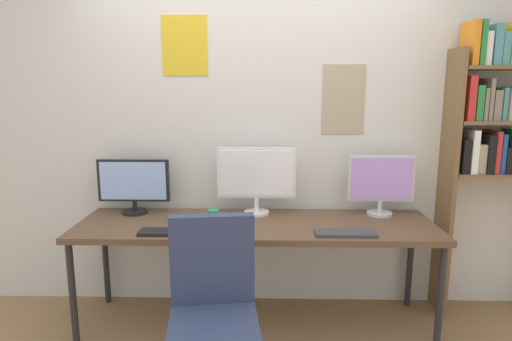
{
  "coord_description": "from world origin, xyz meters",
  "views": [
    {
      "loc": [
        0.06,
        -2.22,
        1.64
      ],
      "look_at": [
        0.0,
        0.65,
        1.09
      ],
      "focal_mm": 30.63,
      "sensor_mm": 36.0,
      "label": 1
    }
  ],
  "objects_px": {
    "monitor_center": "(256,177)",
    "monitor_right": "(381,182)",
    "office_chair": "(214,333)",
    "keyboard_left": "(165,232)",
    "monitor_left": "(134,184)",
    "computer_mouse": "(221,228)",
    "coffee_mug": "(214,216)",
    "desk": "(256,230)",
    "keyboard_right": "(345,233)",
    "bookshelf": "(500,129)"
  },
  "relations": [
    {
      "from": "bookshelf",
      "to": "keyboard_left",
      "type": "height_order",
      "value": "bookshelf"
    },
    {
      "from": "keyboard_right",
      "to": "bookshelf",
      "type": "bearing_deg",
      "value": 22.24
    },
    {
      "from": "monitor_center",
      "to": "monitor_right",
      "type": "relative_size",
      "value": 1.2
    },
    {
      "from": "office_chair",
      "to": "bookshelf",
      "type": "bearing_deg",
      "value": 28.36
    },
    {
      "from": "coffee_mug",
      "to": "bookshelf",
      "type": "bearing_deg",
      "value": 6.82
    },
    {
      "from": "monitor_center",
      "to": "coffee_mug",
      "type": "xyz_separation_m",
      "value": [
        -0.28,
        -0.22,
        -0.23
      ]
    },
    {
      "from": "computer_mouse",
      "to": "office_chair",
      "type": "bearing_deg",
      "value": -87.99
    },
    {
      "from": "office_chair",
      "to": "monitor_center",
      "type": "bearing_deg",
      "value": 78.75
    },
    {
      "from": "coffee_mug",
      "to": "desk",
      "type": "bearing_deg",
      "value": 1.08
    },
    {
      "from": "keyboard_left",
      "to": "keyboard_right",
      "type": "xyz_separation_m",
      "value": [
        1.12,
        0.0,
        0.0
      ]
    },
    {
      "from": "desk",
      "to": "monitor_right",
      "type": "xyz_separation_m",
      "value": [
        0.88,
        0.21,
        0.28
      ]
    },
    {
      "from": "monitor_center",
      "to": "coffee_mug",
      "type": "relative_size",
      "value": 5.26
    },
    {
      "from": "computer_mouse",
      "to": "monitor_left",
      "type": "bearing_deg",
      "value": 150.18
    },
    {
      "from": "keyboard_left",
      "to": "coffee_mug",
      "type": "height_order",
      "value": "coffee_mug"
    },
    {
      "from": "computer_mouse",
      "to": "keyboard_right",
      "type": "bearing_deg",
      "value": -4.66
    },
    {
      "from": "office_chair",
      "to": "coffee_mug",
      "type": "distance_m",
      "value": 0.87
    },
    {
      "from": "bookshelf",
      "to": "monitor_center",
      "type": "bearing_deg",
      "value": -179.39
    },
    {
      "from": "office_chair",
      "to": "keyboard_left",
      "type": "relative_size",
      "value": 3.03
    },
    {
      "from": "bookshelf",
      "to": "monitor_left",
      "type": "relative_size",
      "value": 4.04
    },
    {
      "from": "bookshelf",
      "to": "coffee_mug",
      "type": "xyz_separation_m",
      "value": [
        -1.97,
        -0.24,
        -0.57
      ]
    },
    {
      "from": "monitor_right",
      "to": "monitor_left",
      "type": "bearing_deg",
      "value": 180.0
    },
    {
      "from": "monitor_center",
      "to": "coffee_mug",
      "type": "bearing_deg",
      "value": -142.45
    },
    {
      "from": "monitor_left",
      "to": "keyboard_left",
      "type": "height_order",
      "value": "monitor_left"
    },
    {
      "from": "keyboard_right",
      "to": "computer_mouse",
      "type": "height_order",
      "value": "computer_mouse"
    },
    {
      "from": "monitor_left",
      "to": "keyboard_left",
      "type": "xyz_separation_m",
      "value": [
        0.32,
        -0.44,
        -0.21
      ]
    },
    {
      "from": "office_chair",
      "to": "monitor_left",
      "type": "xyz_separation_m",
      "value": [
        -0.68,
        1.0,
        0.55
      ]
    },
    {
      "from": "monitor_left",
      "to": "keyboard_left",
      "type": "distance_m",
      "value": 0.58
    },
    {
      "from": "desk",
      "to": "monitor_left",
      "type": "xyz_separation_m",
      "value": [
        -0.88,
        0.21,
        0.26
      ]
    },
    {
      "from": "office_chair",
      "to": "keyboard_left",
      "type": "xyz_separation_m",
      "value": [
        -0.36,
        0.56,
        0.35
      ]
    },
    {
      "from": "office_chair",
      "to": "monitor_left",
      "type": "relative_size",
      "value": 1.93
    },
    {
      "from": "office_chair",
      "to": "coffee_mug",
      "type": "height_order",
      "value": "office_chair"
    },
    {
      "from": "desk",
      "to": "monitor_right",
      "type": "bearing_deg",
      "value": 13.55
    },
    {
      "from": "coffee_mug",
      "to": "keyboard_right",
      "type": "bearing_deg",
      "value": -14.92
    },
    {
      "from": "monitor_right",
      "to": "coffee_mug",
      "type": "height_order",
      "value": "monitor_right"
    },
    {
      "from": "monitor_right",
      "to": "desk",
      "type": "bearing_deg",
      "value": -166.45
    },
    {
      "from": "monitor_center",
      "to": "desk",
      "type": "bearing_deg",
      "value": -90.0
    },
    {
      "from": "bookshelf",
      "to": "computer_mouse",
      "type": "bearing_deg",
      "value": -168.25
    },
    {
      "from": "monitor_center",
      "to": "keyboard_left",
      "type": "bearing_deg",
      "value": -141.7
    },
    {
      "from": "computer_mouse",
      "to": "bookshelf",
      "type": "bearing_deg",
      "value": 11.75
    },
    {
      "from": "office_chair",
      "to": "keyboard_right",
      "type": "relative_size",
      "value": 2.63
    },
    {
      "from": "bookshelf",
      "to": "keyboard_right",
      "type": "relative_size",
      "value": 5.5
    },
    {
      "from": "office_chair",
      "to": "keyboard_left",
      "type": "distance_m",
      "value": 0.75
    },
    {
      "from": "office_chair",
      "to": "coffee_mug",
      "type": "relative_size",
      "value": 9.34
    },
    {
      "from": "monitor_left",
      "to": "monitor_center",
      "type": "relative_size",
      "value": 0.92
    },
    {
      "from": "monitor_center",
      "to": "coffee_mug",
      "type": "height_order",
      "value": "monitor_center"
    },
    {
      "from": "monitor_left",
      "to": "monitor_right",
      "type": "height_order",
      "value": "monitor_right"
    },
    {
      "from": "monitor_center",
      "to": "bookshelf",
      "type": "bearing_deg",
      "value": 0.61
    },
    {
      "from": "desk",
      "to": "monitor_center",
      "type": "xyz_separation_m",
      "value": [
        0.0,
        0.21,
        0.32
      ]
    },
    {
      "from": "bookshelf",
      "to": "keyboard_right",
      "type": "distance_m",
      "value": 1.36
    },
    {
      "from": "monitor_center",
      "to": "keyboard_right",
      "type": "distance_m",
      "value": 0.76
    }
  ]
}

